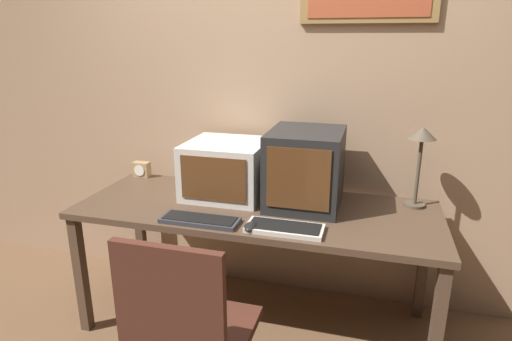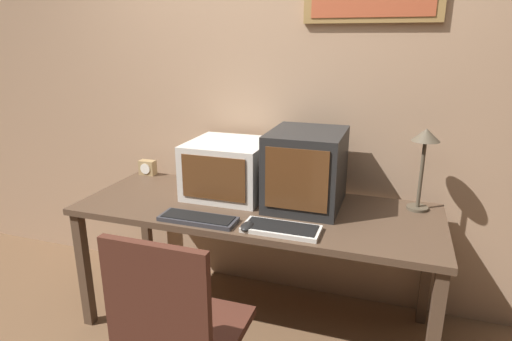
% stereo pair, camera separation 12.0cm
% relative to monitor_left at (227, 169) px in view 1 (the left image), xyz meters
% --- Properties ---
extents(wall_back, '(8.00, 0.08, 2.60)m').
position_rel_monitor_left_xyz_m(wall_back, '(0.23, 0.33, 0.39)').
color(wall_back, tan).
rests_on(wall_back, ground_plane).
extents(desk, '(2.00, 0.75, 0.76)m').
position_rel_monitor_left_xyz_m(desk, '(0.22, -0.15, -0.23)').
color(desk, '#4C3828').
rests_on(desk, ground_plane).
extents(monitor_left, '(0.46, 0.45, 0.32)m').
position_rel_monitor_left_xyz_m(monitor_left, '(0.00, 0.00, 0.00)').
color(monitor_left, beige).
rests_on(monitor_left, desk).
extents(monitor_right, '(0.40, 0.47, 0.42)m').
position_rel_monitor_left_xyz_m(monitor_right, '(0.47, -0.03, 0.05)').
color(monitor_right, black).
rests_on(monitor_right, desk).
extents(keyboard_main, '(0.41, 0.14, 0.03)m').
position_rel_monitor_left_xyz_m(keyboard_main, '(0.00, -0.43, -0.15)').
color(keyboard_main, '#333338').
rests_on(keyboard_main, desk).
extents(keyboard_side, '(0.38, 0.17, 0.03)m').
position_rel_monitor_left_xyz_m(keyboard_side, '(0.44, -0.41, -0.15)').
color(keyboard_side, beige).
rests_on(keyboard_side, desk).
extents(mouse_near_keyboard, '(0.07, 0.10, 0.04)m').
position_rel_monitor_left_xyz_m(mouse_near_keyboard, '(0.28, -0.45, -0.14)').
color(mouse_near_keyboard, black).
rests_on(mouse_near_keyboard, desk).
extents(desk_clock, '(0.11, 0.07, 0.10)m').
position_rel_monitor_left_xyz_m(desk_clock, '(-0.68, 0.18, -0.11)').
color(desk_clock, '#A38456').
rests_on(desk_clock, desk).
extents(desk_lamp, '(0.15, 0.15, 0.45)m').
position_rel_monitor_left_xyz_m(desk_lamp, '(1.08, 0.10, 0.19)').
color(desk_lamp, '#4C4233').
rests_on(desk_lamp, desk).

